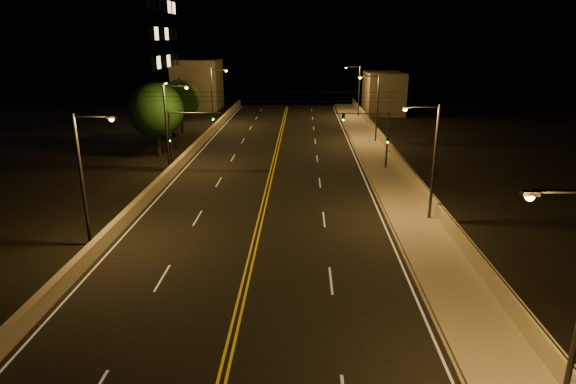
{
  "coord_description": "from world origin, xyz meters",
  "views": [
    {
      "loc": [
        2.93,
        -12.33,
        12.23
      ],
      "look_at": [
        2.0,
        18.0,
        2.5
      ],
      "focal_mm": 30.0,
      "sensor_mm": 36.0,
      "label": 1
    }
  ],
  "objects_px": {
    "traffic_signal_right": "(377,133)",
    "building_tower": "(75,20)",
    "tree_1": "(158,109)",
    "tree_2": "(180,99)",
    "streetlight_1": "(430,155)",
    "tree_0": "(156,110)",
    "streetlight_2": "(375,104)",
    "streetlight_6": "(214,92)",
    "streetlight_0": "(576,290)",
    "streetlight_5": "(169,120)",
    "streetlight_4": "(86,171)",
    "traffic_signal_left": "(181,132)",
    "streetlight_3": "(357,88)"
  },
  "relations": [
    {
      "from": "streetlight_0",
      "to": "streetlight_5",
      "type": "xyz_separation_m",
      "value": [
        -21.39,
        32.02,
        0.0
      ]
    },
    {
      "from": "streetlight_1",
      "to": "streetlight_2",
      "type": "distance_m",
      "value": 26.2
    },
    {
      "from": "streetlight_0",
      "to": "streetlight_6",
      "type": "relative_size",
      "value": 1.0
    },
    {
      "from": "streetlight_0",
      "to": "tree_1",
      "type": "bearing_deg",
      "value": 120.57
    },
    {
      "from": "traffic_signal_right",
      "to": "streetlight_0",
      "type": "bearing_deg",
      "value": -87.22
    },
    {
      "from": "traffic_signal_right",
      "to": "building_tower",
      "type": "xyz_separation_m",
      "value": [
        -37.89,
        22.65,
        10.98
      ]
    },
    {
      "from": "streetlight_2",
      "to": "streetlight_4",
      "type": "relative_size",
      "value": 1.0
    },
    {
      "from": "streetlight_0",
      "to": "traffic_signal_left",
      "type": "xyz_separation_m",
      "value": [
        -20.25,
        31.7,
        -1.12
      ]
    },
    {
      "from": "streetlight_3",
      "to": "traffic_signal_left",
      "type": "relative_size",
      "value": 1.43
    },
    {
      "from": "traffic_signal_left",
      "to": "streetlight_3",
      "type": "bearing_deg",
      "value": 57.84
    },
    {
      "from": "streetlight_1",
      "to": "traffic_signal_right",
      "type": "bearing_deg",
      "value": 96.45
    },
    {
      "from": "streetlight_0",
      "to": "streetlight_6",
      "type": "xyz_separation_m",
      "value": [
        -21.39,
        56.41,
        0.0
      ]
    },
    {
      "from": "streetlight_0",
      "to": "streetlight_4",
      "type": "height_order",
      "value": "same"
    },
    {
      "from": "streetlight_0",
      "to": "tree_2",
      "type": "xyz_separation_m",
      "value": [
        -24.98,
        51.04,
        -0.34
      ]
    },
    {
      "from": "tree_1",
      "to": "building_tower",
      "type": "bearing_deg",
      "value": 142.53
    },
    {
      "from": "streetlight_0",
      "to": "tree_0",
      "type": "distance_m",
      "value": 44.06
    },
    {
      "from": "streetlight_4",
      "to": "tree_1",
      "type": "bearing_deg",
      "value": 98.67
    },
    {
      "from": "streetlight_2",
      "to": "streetlight_6",
      "type": "distance_m",
      "value": 24.59
    },
    {
      "from": "streetlight_1",
      "to": "traffic_signal_left",
      "type": "distance_m",
      "value": 24.43
    },
    {
      "from": "building_tower",
      "to": "tree_1",
      "type": "bearing_deg",
      "value": -37.47
    },
    {
      "from": "tree_2",
      "to": "tree_1",
      "type": "bearing_deg",
      "value": -98.76
    },
    {
      "from": "streetlight_6",
      "to": "traffic_signal_left",
      "type": "xyz_separation_m",
      "value": [
        1.14,
        -24.71,
        -1.12
      ]
    },
    {
      "from": "streetlight_0",
      "to": "streetlight_5",
      "type": "bearing_deg",
      "value": 123.74
    },
    {
      "from": "streetlight_2",
      "to": "streetlight_4",
      "type": "distance_m",
      "value": 37.46
    },
    {
      "from": "streetlight_1",
      "to": "streetlight_3",
      "type": "distance_m",
      "value": 45.82
    },
    {
      "from": "streetlight_6",
      "to": "building_tower",
      "type": "distance_m",
      "value": 20.67
    },
    {
      "from": "streetlight_2",
      "to": "tree_1",
      "type": "bearing_deg",
      "value": -179.59
    },
    {
      "from": "streetlight_5",
      "to": "tree_0",
      "type": "relative_size",
      "value": 1.03
    },
    {
      "from": "traffic_signal_left",
      "to": "tree_2",
      "type": "xyz_separation_m",
      "value": [
        -4.73,
        19.34,
        0.78
      ]
    },
    {
      "from": "streetlight_0",
      "to": "streetlight_2",
      "type": "relative_size",
      "value": 1.0
    },
    {
      "from": "streetlight_0",
      "to": "streetlight_3",
      "type": "relative_size",
      "value": 1.0
    },
    {
      "from": "streetlight_4",
      "to": "streetlight_0",
      "type": "bearing_deg",
      "value": -32.31
    },
    {
      "from": "streetlight_4",
      "to": "streetlight_6",
      "type": "height_order",
      "value": "same"
    },
    {
      "from": "streetlight_3",
      "to": "streetlight_6",
      "type": "relative_size",
      "value": 1.0
    },
    {
      "from": "traffic_signal_left",
      "to": "building_tower",
      "type": "distance_m",
      "value": 31.65
    },
    {
      "from": "streetlight_5",
      "to": "streetlight_2",
      "type": "bearing_deg",
      "value": 29.83
    },
    {
      "from": "streetlight_1",
      "to": "tree_0",
      "type": "relative_size",
      "value": 1.03
    },
    {
      "from": "streetlight_2",
      "to": "tree_2",
      "type": "height_order",
      "value": "streetlight_2"
    },
    {
      "from": "tree_1",
      "to": "tree_2",
      "type": "xyz_separation_m",
      "value": [
        1.07,
        6.95,
        0.39
      ]
    },
    {
      "from": "streetlight_3",
      "to": "traffic_signal_right",
      "type": "xyz_separation_m",
      "value": [
        -1.54,
        -32.2,
        -1.12
      ]
    },
    {
      "from": "streetlight_0",
      "to": "tree_0",
      "type": "relative_size",
      "value": 1.03
    },
    {
      "from": "building_tower",
      "to": "tree_2",
      "type": "distance_m",
      "value": 18.0
    },
    {
      "from": "streetlight_2",
      "to": "streetlight_3",
      "type": "bearing_deg",
      "value": 90.0
    },
    {
      "from": "tree_1",
      "to": "streetlight_0",
      "type": "bearing_deg",
      "value": -59.43
    },
    {
      "from": "building_tower",
      "to": "tree_0",
      "type": "height_order",
      "value": "building_tower"
    },
    {
      "from": "tree_0",
      "to": "streetlight_1",
      "type": "bearing_deg",
      "value": -38.02
    },
    {
      "from": "streetlight_1",
      "to": "streetlight_6",
      "type": "distance_m",
      "value": 43.9
    },
    {
      "from": "traffic_signal_left",
      "to": "tree_0",
      "type": "xyz_separation_m",
      "value": [
        -3.83,
        5.2,
        1.32
      ]
    },
    {
      "from": "streetlight_3",
      "to": "building_tower",
      "type": "xyz_separation_m",
      "value": [
        -39.43,
        -9.54,
        9.86
      ]
    },
    {
      "from": "building_tower",
      "to": "streetlight_5",
      "type": "bearing_deg",
      "value": -51.06
    }
  ]
}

